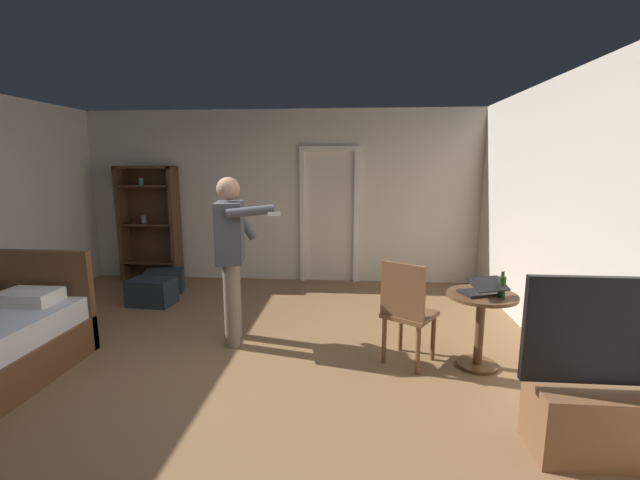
# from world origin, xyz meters

# --- Properties ---
(ground_plane) EXTENTS (7.08, 7.08, 0.00)m
(ground_plane) POSITION_xyz_m (0.00, 0.00, 0.00)
(ground_plane) COLOR olive
(wall_back) EXTENTS (6.45, 0.12, 2.69)m
(wall_back) POSITION_xyz_m (0.00, 3.28, 1.35)
(wall_back) COLOR silver
(wall_back) RESTS_ON ground_plane
(wall_right) EXTENTS (0.12, 6.68, 2.69)m
(wall_right) POSITION_xyz_m (3.16, 0.00, 1.35)
(wall_right) COLOR silver
(wall_right) RESTS_ON ground_plane
(doorway_frame) EXTENTS (0.93, 0.08, 2.13)m
(doorway_frame) POSITION_xyz_m (0.78, 3.20, 1.22)
(doorway_frame) COLOR white
(doorway_frame) RESTS_ON ground_plane
(bookshelf) EXTENTS (0.92, 0.32, 1.83)m
(bookshelf) POSITION_xyz_m (-2.09, 3.05, 0.99)
(bookshelf) COLOR #4C331E
(bookshelf) RESTS_ON ground_plane
(tv_flatscreen) EXTENTS (1.17, 0.40, 1.19)m
(tv_flatscreen) POSITION_xyz_m (2.80, -0.79, 0.36)
(tv_flatscreen) COLOR brown
(tv_flatscreen) RESTS_ON ground_plane
(side_table) EXTENTS (0.62, 0.62, 0.70)m
(side_table) POSITION_xyz_m (2.33, 0.39, 0.47)
(side_table) COLOR brown
(side_table) RESTS_ON ground_plane
(laptop) EXTENTS (0.41, 0.42, 0.17)m
(laptop) POSITION_xyz_m (2.31, 0.35, 0.75)
(laptop) COLOR black
(laptop) RESTS_ON side_table
(bottle_on_table) EXTENTS (0.06, 0.06, 0.23)m
(bottle_on_table) POSITION_xyz_m (2.47, 0.31, 0.80)
(bottle_on_table) COLOR #203F19
(bottle_on_table) RESTS_ON side_table
(wooden_chair) EXTENTS (0.58, 0.58, 0.99)m
(wooden_chair) POSITION_xyz_m (1.66, 0.37, 0.54)
(wooden_chair) COLOR brown
(wooden_chair) RESTS_ON ground_plane
(person_blue_shirt) EXTENTS (0.73, 0.63, 1.73)m
(person_blue_shirt) POSITION_xyz_m (-0.08, 0.77, 1.01)
(person_blue_shirt) COLOR gray
(person_blue_shirt) RESTS_ON ground_plane
(suitcase_dark) EXTENTS (0.60, 0.43, 0.35)m
(suitcase_dark) POSITION_xyz_m (-1.52, 1.83, 0.18)
(suitcase_dark) COLOR #1E2D38
(suitcase_dark) RESTS_ON ground_plane
(suitcase_small) EXTENTS (0.63, 0.54, 0.32)m
(suitcase_small) POSITION_xyz_m (-1.62, 2.42, 0.16)
(suitcase_small) COLOR #1E2D38
(suitcase_small) RESTS_ON ground_plane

